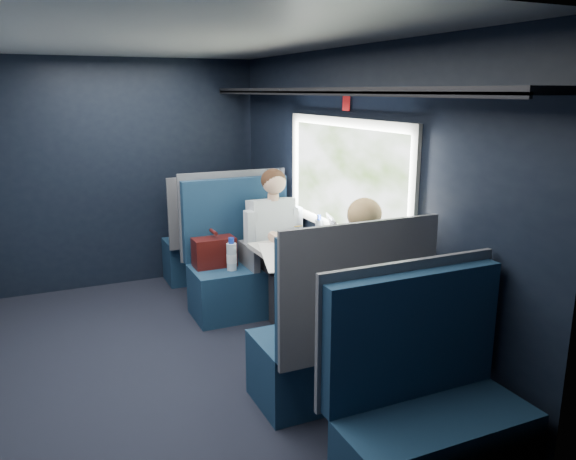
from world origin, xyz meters
name	(u,v)px	position (x,y,z in m)	size (l,w,h in m)	color
ground	(177,368)	(0.00, 0.00, -0.01)	(2.80, 4.20, 0.01)	black
room_shell	(170,167)	(0.02, 0.00, 1.48)	(3.00, 4.40, 2.40)	black
table	(303,264)	(1.03, 0.00, 0.66)	(0.62, 1.00, 0.74)	#54565E
seat_bay_near	(242,265)	(0.83, 0.87, 0.42)	(1.04, 0.62, 1.26)	#0D233C
seat_bay_far	(337,342)	(0.85, -0.87, 0.41)	(1.04, 0.62, 1.26)	#0D233C
seat_row_front	(214,243)	(0.85, 1.80, 0.41)	(1.04, 0.51, 1.16)	#0D233C
seat_row_back	(428,416)	(0.85, -1.80, 0.41)	(1.04, 0.51, 1.16)	#0D233C
man	(276,236)	(1.10, 0.70, 0.72)	(0.53, 0.56, 1.32)	black
woman	(358,282)	(1.10, -0.71, 0.73)	(0.53, 0.56, 1.32)	black
papers	(298,256)	(0.97, -0.02, 0.74)	(0.54, 0.78, 0.01)	white
laptop	(326,239)	(1.30, 0.12, 0.81)	(0.34, 0.39, 0.25)	silver
bottle_small	(319,229)	(1.33, 0.32, 0.84)	(0.06, 0.06, 0.22)	silver
cup	(304,237)	(1.20, 0.34, 0.78)	(0.07, 0.07, 0.09)	white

